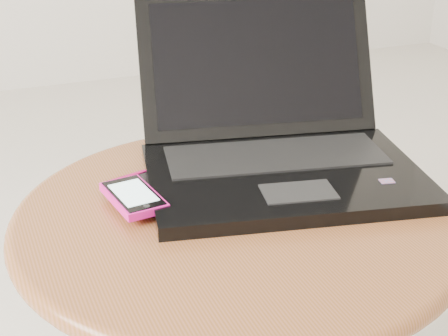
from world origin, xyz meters
name	(u,v)px	position (x,y,z in m)	size (l,w,h in m)	color
table	(236,274)	(0.04, -0.11, 0.36)	(0.58, 0.58, 0.46)	#59270F
laptop	(276,141)	(0.14, -0.01, 0.50)	(0.44, 0.43, 0.23)	black
phone_black	(148,192)	(-0.06, -0.03, 0.47)	(0.09, 0.13, 0.01)	black
phone_pink	(133,197)	(-0.09, -0.06, 0.48)	(0.07, 0.11, 0.01)	#E1158F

